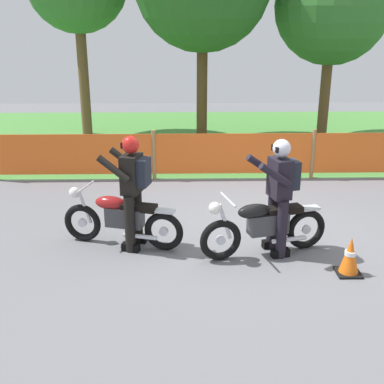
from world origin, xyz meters
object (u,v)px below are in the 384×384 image
motorcycle_trailing (121,218)px  rider_trailing (133,186)px  motorcycle_lead (264,226)px  traffic_cone (350,256)px  rider_lead (280,191)px

motorcycle_trailing → rider_trailing: rider_trailing is taller
motorcycle_lead → traffic_cone: (1.06, -0.61, -0.18)m
motorcycle_lead → motorcycle_trailing: size_ratio=1.03×
motorcycle_trailing → rider_trailing: 0.56m
rider_lead → motorcycle_trailing: bearing=-22.1°
motorcycle_lead → rider_lead: rider_lead is taller
motorcycle_lead → traffic_cone: 1.23m
traffic_cone → rider_trailing: bearing=163.1°
rider_trailing → traffic_cone: rider_trailing is taller
rider_lead → rider_trailing: bearing=-21.3°
rider_trailing → rider_lead: bearing=-170.7°
motorcycle_lead → motorcycle_trailing: (-2.07, 0.34, -0.01)m
traffic_cone → motorcycle_lead: bearing=150.1°
motorcycle_trailing → motorcycle_lead: bearing=-173.7°
motorcycle_trailing → traffic_cone: 3.27m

